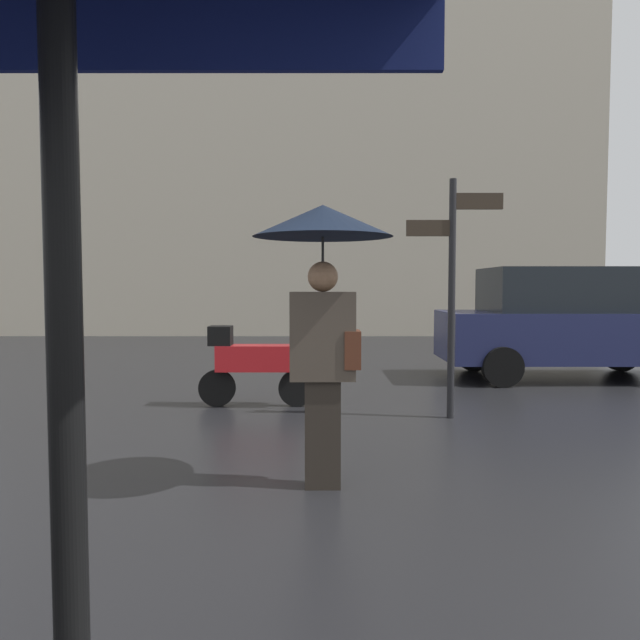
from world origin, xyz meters
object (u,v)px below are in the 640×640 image
Objects in this scene: parked_car_left at (566,323)px; street_signpost at (455,273)px; pedestrian_with_umbrella at (325,268)px; parked_scooter at (255,362)px.

street_signpost is at bearing -124.32° from parked_car_left.
street_signpost is (-2.48, -2.90, 0.74)m from parked_car_left.
pedestrian_with_umbrella is 1.44× the size of parked_scooter.
parked_car_left is at bearing 18.26° from parked_scooter.
parked_car_left is (3.95, 5.22, -0.73)m from pedestrian_with_umbrella.
pedestrian_with_umbrella is at bearing -122.33° from street_signpost.
street_signpost reaches higher than parked_car_left.
pedestrian_with_umbrella is 0.78× the size of street_signpost.
street_signpost is (2.33, -0.65, 1.09)m from parked_scooter.
street_signpost is at bearing 62.94° from pedestrian_with_umbrella.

